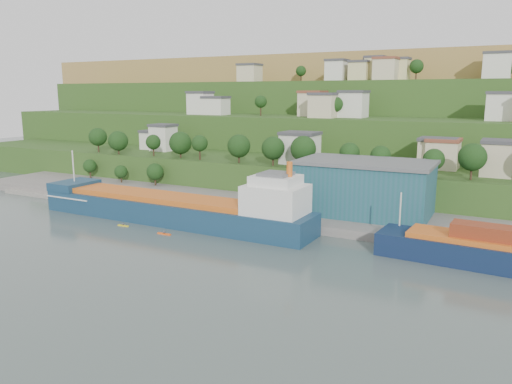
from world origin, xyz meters
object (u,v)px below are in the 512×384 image
Objects in this scene: caravan at (72,186)px; kayak_orange at (164,233)px; warehouse at (365,187)px; cargo_ship_near at (179,211)px.

kayak_orange is (51.08, -20.82, -2.52)m from caravan.
warehouse is 9.41× the size of kayak_orange.
caravan is (-86.40, -10.61, -5.67)m from warehouse.
caravan reaches higher than kayak_orange.
warehouse is 87.23m from caravan.
kayak_orange is (-35.32, -31.44, -8.19)m from warehouse.
warehouse is 47.99m from kayak_orange.
kayak_orange is (3.05, -9.58, -2.72)m from cargo_ship_near.
cargo_ship_near is 10.74× the size of caravan.
caravan is 55.21m from kayak_orange.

